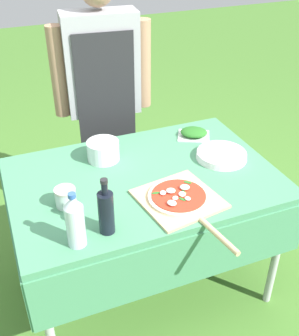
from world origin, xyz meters
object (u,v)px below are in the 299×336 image
herb_container (194,133)px  oil_bottle (106,211)px  person_cook (103,89)px  pizza_on_peel (180,199)px  water_bottle (75,221)px  mixing_tub (103,151)px  prep_table (144,189)px  plate_stack (221,155)px  sauce_jar (66,198)px

herb_container → oil_bottle: bearing=-139.8°
person_cook → oil_bottle: bearing=80.1°
pizza_on_peel → water_bottle: 0.50m
pizza_on_peel → mixing_tub: (-0.21, 0.47, 0.04)m
herb_container → pizza_on_peel: bearing=-122.6°
pizza_on_peel → oil_bottle: bearing=-178.7°
prep_table → herb_container: bearing=33.3°
pizza_on_peel → plate_stack: bearing=26.4°
pizza_on_peel → plate_stack: size_ratio=2.25×
herb_container → sauce_jar: sauce_jar is taller
mixing_tub → plate_stack: size_ratio=0.63×
plate_stack → mixing_tub: bearing=159.0°
person_cook → oil_bottle: (-0.30, -1.01, -0.08)m
pizza_on_peel → herb_container: 0.61m
oil_bottle → pizza_on_peel: bearing=10.3°
oil_bottle → prep_table: bearing=48.2°
water_bottle → sauce_jar: (0.01, 0.26, -0.08)m
oil_bottle → sauce_jar: oil_bottle is taller
oil_bottle → herb_container: bearing=40.2°
person_cook → sauce_jar: 0.90m
prep_table → water_bottle: (-0.41, -0.34, 0.19)m
person_cook → plate_stack: size_ratio=5.96×
person_cook → pizza_on_peel: size_ratio=2.65×
mixing_tub → person_cook: bearing=72.5°
water_bottle → plate_stack: water_bottle is taller
prep_table → oil_bottle: size_ratio=5.11×
person_cook → herb_container: 0.60m
person_cook → herb_container: size_ratio=7.04×
water_bottle → plate_stack: bearing=22.3°
prep_table → plate_stack: bearing=0.7°
mixing_tub → oil_bottle: bearing=-105.2°
water_bottle → herb_container: size_ratio=1.10×
oil_bottle → sauce_jar: (-0.12, 0.23, -0.06)m
oil_bottle → plate_stack: (0.71, 0.32, -0.08)m
prep_table → herb_container: size_ratio=5.86×
oil_bottle → mixing_tub: bearing=74.8°
prep_table → plate_stack: plate_stack is taller
prep_table → mixing_tub: bearing=121.0°
plate_stack → sauce_jar: sauce_jar is taller
sauce_jar → pizza_on_peel: bearing=-19.1°
sauce_jar → plate_stack: bearing=6.2°
water_bottle → oil_bottle: bearing=11.8°
oil_bottle → mixing_tub: size_ratio=1.54×
water_bottle → herb_container: 1.02m
pizza_on_peel → sauce_jar: 0.50m
person_cook → pizza_on_peel: (0.06, -0.95, -0.17)m
pizza_on_peel → sauce_jar: sauce_jar is taller
person_cook → oil_bottle: person_cook is taller
person_cook → mixing_tub: bearing=78.9°
person_cook → pizza_on_peel: 0.97m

